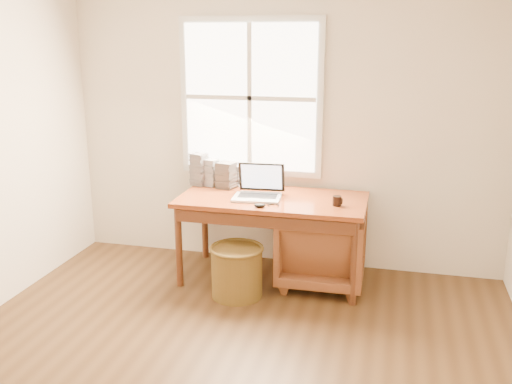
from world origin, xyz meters
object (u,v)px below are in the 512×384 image
desk (273,200)px  cd_stack_a (211,172)px  laptop (257,181)px  armchair (322,247)px  wicker_stool (237,272)px  coffee_mug (337,201)px

desk → cd_stack_a: 0.71m
laptop → cd_stack_a: 0.63m
desk → laptop: 0.23m
desk → laptop: size_ratio=3.50×
armchair → wicker_stool: bearing=31.6°
cd_stack_a → armchair: bearing=-13.3°
armchair → cd_stack_a: 1.24m
desk → cd_stack_a: size_ratio=6.29×
desk → coffee_mug: coffee_mug is taller
wicker_stool → cd_stack_a: 1.04m
armchair → coffee_mug: size_ratio=9.14×
armchair → laptop: size_ratio=1.61×
desk → armchair: bearing=-0.0°
wicker_stool → laptop: laptop is taller
laptop → wicker_stool: bearing=-109.7°
desk → cd_stack_a: bearing=158.2°
armchair → cd_stack_a: size_ratio=2.90×
desk → coffee_mug: bearing=-10.9°
wicker_stool → laptop: 0.78m
laptop → cd_stack_a: bearing=142.4°
laptop → coffee_mug: 0.69m
laptop → cd_stack_a: size_ratio=1.80×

